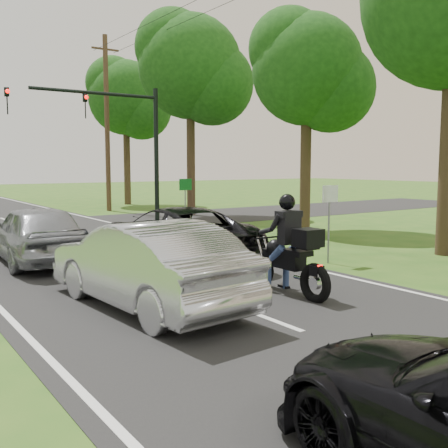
{
  "coord_description": "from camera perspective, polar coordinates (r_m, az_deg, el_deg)",
  "views": [
    {
      "loc": [
        -5.68,
        -6.98,
        2.67
      ],
      "look_at": [
        1.24,
        3.0,
        1.3
      ],
      "focal_mm": 42.0,
      "sensor_mm": 36.0,
      "label": 1
    }
  ],
  "objects": [
    {
      "name": "silver_suv",
      "position": [
        15.09,
        -19.74,
        -0.98
      ],
      "size": [
        2.07,
        4.81,
        1.62
      ],
      "primitive_type": "imported",
      "rotation": [
        0.0,
        0.0,
        3.11
      ],
      "color": "gray",
      "rests_on": "road"
    },
    {
      "name": "silver_sedan",
      "position": [
        9.9,
        -8.43,
        -4.35
      ],
      "size": [
        2.11,
        5.08,
        1.63
      ],
      "primitive_type": "imported",
      "rotation": [
        0.0,
        0.0,
        3.22
      ],
      "color": "#BABABF",
      "rests_on": "road"
    },
    {
      "name": "motorcycle_rider",
      "position": [
        10.9,
        7.18,
        -3.33
      ],
      "size": [
        0.69,
        2.45,
        2.12
      ],
      "rotation": [
        0.0,
        0.0,
        -0.01
      ],
      "color": "black",
      "rests_on": "ground"
    },
    {
      "name": "tree_row_e",
      "position": [
        36.33,
        -10.08,
        12.93
      ],
      "size": [
        5.28,
        5.12,
        9.61
      ],
      "color": "#332316",
      "rests_on": "ground"
    },
    {
      "name": "ground",
      "position": [
        9.38,
        4.31,
        -10.11
      ],
      "size": [
        140.0,
        140.0,
        0.0
      ],
      "primitive_type": "plane",
      "color": "#2B5718",
      "rests_on": "ground"
    },
    {
      "name": "dark_suv",
      "position": [
        14.35,
        -5.36,
        -1.15
      ],
      "size": [
        2.59,
        5.56,
        1.54
      ],
      "primitive_type": "imported",
      "rotation": [
        0.0,
        0.0,
        3.14
      ],
      "color": "black",
      "rests_on": "road"
    },
    {
      "name": "road",
      "position": [
        18.1,
        -16.06,
        -2.27
      ],
      "size": [
        8.0,
        100.0,
        0.01
      ],
      "primitive_type": "cube",
      "color": "black",
      "rests_on": "ground"
    },
    {
      "name": "cross_road",
      "position": [
        23.82,
        -20.7,
        -0.4
      ],
      "size": [
        60.0,
        7.0,
        0.01
      ],
      "primitive_type": "cube",
      "color": "black",
      "rests_on": "ground"
    },
    {
      "name": "tree_row_d",
      "position": [
        28.36,
        -2.88,
        16.1
      ],
      "size": [
        5.76,
        5.58,
        10.45
      ],
      "color": "#332316",
      "rests_on": "ground"
    },
    {
      "name": "tree_row_c",
      "position": [
        22.35,
        9.89,
        15.53
      ],
      "size": [
        4.8,
        4.65,
        8.76
      ],
      "color": "#332316",
      "rests_on": "ground"
    },
    {
      "name": "sign_white",
      "position": [
        14.42,
        11.44,
        2.05
      ],
      "size": [
        0.55,
        0.07,
        2.12
      ],
      "color": "slate",
      "rests_on": "ground"
    },
    {
      "name": "sign_green",
      "position": [
        20.87,
        -4.22,
        3.48
      ],
      "size": [
        0.55,
        0.07,
        2.12
      ],
      "color": "slate",
      "rests_on": "ground"
    },
    {
      "name": "traffic_signal",
      "position": [
        22.88,
        -11.61,
        9.99
      ],
      "size": [
        6.38,
        0.44,
        6.0
      ],
      "color": "black",
      "rests_on": "ground"
    },
    {
      "name": "utility_pole_far",
      "position": [
        31.41,
        -12.62,
        10.7
      ],
      "size": [
        1.6,
        0.28,
        10.0
      ],
      "color": "brown",
      "rests_on": "ground"
    }
  ]
}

